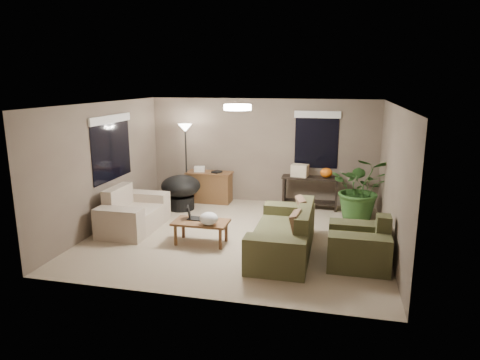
% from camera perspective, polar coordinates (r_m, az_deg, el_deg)
% --- Properties ---
extents(room_shell, '(5.50, 5.50, 5.50)m').
position_cam_1_polar(room_shell, '(7.96, -0.33, 1.09)').
color(room_shell, '#BDAB8C').
rests_on(room_shell, ground).
extents(main_sofa, '(0.95, 2.20, 0.85)m').
position_cam_1_polar(main_sofa, '(7.46, 6.06, -7.48)').
color(main_sofa, '#47472B').
rests_on(main_sofa, ground).
extents(throw_pillows, '(0.35, 1.38, 0.47)m').
position_cam_1_polar(throw_pillows, '(7.31, 8.11, -5.00)').
color(throw_pillows, '#8C7251').
rests_on(throw_pillows, main_sofa).
extents(loveseat, '(0.90, 1.60, 0.85)m').
position_cam_1_polar(loveseat, '(8.85, -14.12, -4.46)').
color(loveseat, beige).
rests_on(loveseat, ground).
extents(armchair, '(0.95, 1.00, 0.85)m').
position_cam_1_polar(armchair, '(7.22, 15.61, -8.57)').
color(armchair, '#4F5130').
rests_on(armchair, ground).
extents(coffee_table, '(1.00, 0.55, 0.42)m').
position_cam_1_polar(coffee_table, '(7.84, -5.23, -5.93)').
color(coffee_table, brown).
rests_on(coffee_table, ground).
extents(laptop, '(0.39, 0.25, 0.24)m').
position_cam_1_polar(laptop, '(7.94, -6.18, -4.77)').
color(laptop, black).
rests_on(laptop, coffee_table).
extents(plastic_bag, '(0.36, 0.33, 0.23)m').
position_cam_1_polar(plastic_bag, '(7.59, -4.17, -5.15)').
color(plastic_bag, white).
rests_on(plastic_bag, coffee_table).
extents(desk, '(1.10, 0.50, 0.75)m').
position_cam_1_polar(desk, '(10.47, -4.08, -0.91)').
color(desk, brown).
rests_on(desk, ground).
extents(desk_papers, '(0.72, 0.31, 0.12)m').
position_cam_1_polar(desk_papers, '(10.41, -4.95, 1.39)').
color(desk_papers, silver).
rests_on(desk_papers, desk).
extents(console_table, '(1.30, 0.40, 0.75)m').
position_cam_1_polar(console_table, '(10.04, 9.32, -1.32)').
color(console_table, black).
rests_on(console_table, ground).
extents(pumpkin, '(0.33, 0.33, 0.23)m').
position_cam_1_polar(pumpkin, '(9.93, 11.43, 0.95)').
color(pumpkin, orange).
rests_on(pumpkin, console_table).
extents(cardboard_box, '(0.41, 0.33, 0.28)m').
position_cam_1_polar(cardboard_box, '(9.95, 7.98, 1.27)').
color(cardboard_box, beige).
rests_on(cardboard_box, console_table).
extents(papasan_chair, '(1.01, 1.01, 0.80)m').
position_cam_1_polar(papasan_chair, '(9.92, -7.88, -1.27)').
color(papasan_chair, black).
rests_on(papasan_chair, ground).
extents(floor_lamp, '(0.32, 0.32, 1.91)m').
position_cam_1_polar(floor_lamp, '(10.26, -7.30, 5.66)').
color(floor_lamp, black).
rests_on(floor_lamp, ground).
extents(ceiling_fixture, '(0.50, 0.50, 0.10)m').
position_cam_1_polar(ceiling_fixture, '(7.80, -0.34, 9.67)').
color(ceiling_fixture, white).
rests_on(ceiling_fixture, room_shell).
extents(houseplant, '(1.24, 1.37, 1.07)m').
position_cam_1_polar(houseplant, '(9.44, 15.77, -1.95)').
color(houseplant, '#2D5923').
rests_on(houseplant, ground).
extents(cat_scratching_post, '(0.32, 0.32, 0.50)m').
position_cam_1_polar(cat_scratching_post, '(7.89, 16.81, -7.42)').
color(cat_scratching_post, tan).
rests_on(cat_scratching_post, ground).
extents(window_left, '(0.05, 1.56, 1.33)m').
position_cam_1_polar(window_left, '(9.15, -16.80, 5.50)').
color(window_left, black).
rests_on(window_left, room_shell).
extents(window_back, '(1.06, 0.05, 1.33)m').
position_cam_1_polar(window_back, '(10.12, 10.21, 6.54)').
color(window_back, black).
rests_on(window_back, room_shell).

